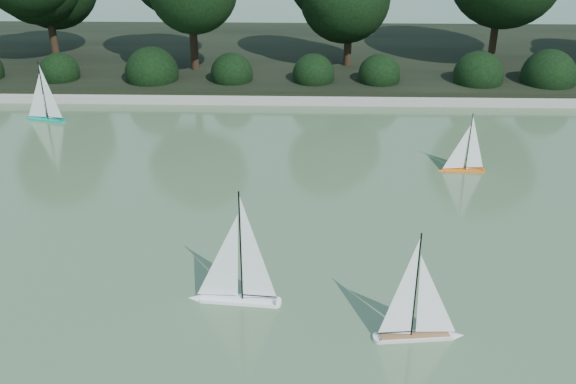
{
  "coord_description": "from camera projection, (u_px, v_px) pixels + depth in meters",
  "views": [
    {
      "loc": [
        -0.11,
        -5.56,
        4.78
      ],
      "look_at": [
        -0.34,
        2.79,
        0.7
      ],
      "focal_mm": 40.0,
      "sensor_mm": 36.0,
      "label": 1
    }
  ],
  "objects": [
    {
      "name": "far_bank",
      "position": [
        309.0,
        56.0,
        18.69
      ],
      "size": [
        40.0,
        8.0,
        0.3
      ],
      "primitive_type": "cube",
      "color": "black",
      "rests_on": "ground"
    },
    {
      "name": "ground",
      "position": [
        312.0,
        360.0,
        7.09
      ],
      "size": [
        80.0,
        80.0,
        0.0
      ],
      "primitive_type": "plane",
      "color": "#374F2F",
      "rests_on": "ground"
    },
    {
      "name": "sailboat_white_b",
      "position": [
        423.0,
        321.0,
        7.33
      ],
      "size": [
        1.09,
        0.29,
        1.48
      ],
      "color": "silver",
      "rests_on": "ground"
    },
    {
      "name": "shrub_hedge",
      "position": [
        310.0,
        75.0,
        15.78
      ],
      "size": [
        29.1,
        1.1,
        1.1
      ],
      "color": "black",
      "rests_on": "ground"
    },
    {
      "name": "sailboat_teal",
      "position": [
        42.0,
        110.0,
        14.04
      ],
      "size": [
        1.03,
        0.41,
        1.41
      ],
      "color": "#07937C",
      "rests_on": "ground"
    },
    {
      "name": "pond_coping",
      "position": [
        310.0,
        100.0,
        15.13
      ],
      "size": [
        40.0,
        0.35,
        0.18
      ],
      "primitive_type": "cube",
      "color": "gray",
      "rests_on": "ground"
    },
    {
      "name": "sailboat_orange",
      "position": [
        461.0,
        162.0,
        11.58
      ],
      "size": [
        0.87,
        0.15,
        1.18
      ],
      "color": "orange",
      "rests_on": "ground"
    },
    {
      "name": "sailboat_white_a",
      "position": [
        231.0,
        284.0,
        7.96
      ],
      "size": [
        1.2,
        0.3,
        1.64
      ],
      "color": "white",
      "rests_on": "ground"
    }
  ]
}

